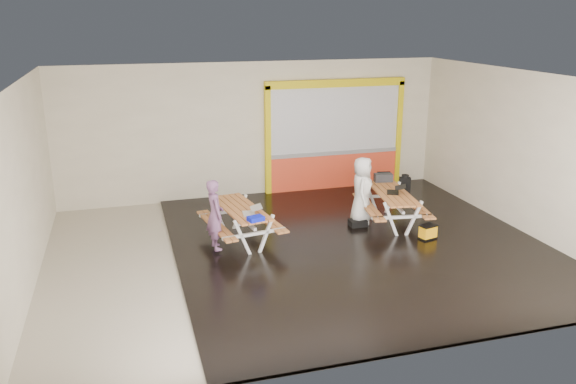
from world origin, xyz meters
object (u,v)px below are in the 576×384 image
object	(u,v)px
picnic_table_right	(392,200)
laptop_right	(396,190)
dark_case	(358,223)
blue_pouch	(256,219)
person_left	(215,215)
picnic_table_left	(241,216)
backpack	(405,184)
fluke_bag	(428,232)
person_right	(362,190)
toolbox	(383,178)
laptop_left	(252,211)

from	to	relation	value
picnic_table_right	laptop_right	world-z (taller)	laptop_right
laptop_right	dark_case	world-z (taller)	laptop_right
laptop_right	blue_pouch	distance (m)	3.54
person_left	dark_case	bearing A→B (deg)	-87.61
picnic_table_left	person_left	size ratio (longest dim) A/B	1.50
picnic_table_left	picnic_table_right	xyz separation A→B (m)	(3.50, 0.07, 0.00)
laptop_right	backpack	world-z (taller)	laptop_right
picnic_table_left	fluke_bag	xyz separation A→B (m)	(3.83, -1.01, -0.40)
person_right	toolbox	xyz separation A→B (m)	(0.82, 0.63, 0.06)
laptop_left	backpack	distance (m)	4.24
person_right	fluke_bag	bearing A→B (deg)	-118.86
laptop_left	dark_case	size ratio (longest dim) A/B	1.07
backpack	dark_case	xyz separation A→B (m)	(-1.47, -0.67, -0.60)
blue_pouch	fluke_bag	distance (m)	3.77
picnic_table_left	toolbox	world-z (taller)	toolbox
picnic_table_right	toolbox	xyz separation A→B (m)	(0.17, 0.86, 0.28)
laptop_left	fluke_bag	size ratio (longest dim) A/B	1.01
toolbox	person_left	bearing A→B (deg)	-162.69
picnic_table_left	laptop_right	xyz separation A→B (m)	(3.55, 0.01, 0.24)
dark_case	fluke_bag	xyz separation A→B (m)	(1.13, -1.14, 0.08)
laptop_right	toolbox	distance (m)	0.93
picnic_table_left	toolbox	distance (m)	3.81
picnic_table_right	blue_pouch	bearing A→B (deg)	-164.31
blue_pouch	laptop_left	bearing A→B (deg)	88.44
laptop_left	dark_case	distance (m)	2.74
backpack	fluke_bag	world-z (taller)	backpack
laptop_left	laptop_right	world-z (taller)	laptop_right
person_right	dark_case	xyz separation A→B (m)	(-0.15, -0.18, -0.71)
laptop_right	toolbox	bearing A→B (deg)	81.94
laptop_left	backpack	xyz separation A→B (m)	(4.05, 1.25, -0.12)
person_left	fluke_bag	distance (m)	4.52
person_left	backpack	world-z (taller)	person_left
person_left	person_right	distance (m)	3.53
person_right	laptop_left	distance (m)	2.83
person_left	toolbox	xyz separation A→B (m)	(4.28, 1.33, 0.07)
picnic_table_left	backpack	xyz separation A→B (m)	(4.18, 0.79, 0.12)
toolbox	blue_pouch	bearing A→B (deg)	-153.01
person_left	laptop_left	xyz separation A→B (m)	(0.73, -0.06, 0.02)
toolbox	backpack	bearing A→B (deg)	-16.16
person_left	laptop_left	size ratio (longest dim) A/B	3.51
blue_pouch	fluke_bag	world-z (taller)	blue_pouch
picnic_table_right	fluke_bag	bearing A→B (deg)	-73.15
blue_pouch	picnic_table_left	bearing A→B (deg)	97.72
laptop_left	laptop_right	bearing A→B (deg)	7.86
person_left	laptop_right	xyz separation A→B (m)	(4.15, 0.41, 0.03)
toolbox	laptop_right	bearing A→B (deg)	-98.06
picnic_table_right	dark_case	world-z (taller)	picnic_table_right
picnic_table_right	dark_case	distance (m)	0.93
person_right	backpack	xyz separation A→B (m)	(1.32, 0.49, -0.10)
person_right	blue_pouch	size ratio (longest dim) A/B	5.08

